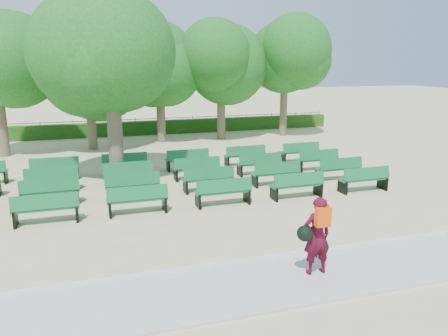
# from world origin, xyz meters

# --- Properties ---
(ground) EXTENTS (120.00, 120.00, 0.00)m
(ground) POSITION_xyz_m (0.00, 0.00, 0.00)
(ground) COLOR #C5B582
(paving) EXTENTS (30.00, 2.20, 0.06)m
(paving) POSITION_xyz_m (0.00, -7.40, 0.03)
(paving) COLOR #B5B4B0
(paving) RESTS_ON ground
(curb) EXTENTS (30.00, 0.12, 0.10)m
(curb) POSITION_xyz_m (0.00, -6.25, 0.05)
(curb) COLOR silver
(curb) RESTS_ON ground
(hedge) EXTENTS (26.00, 0.70, 0.90)m
(hedge) POSITION_xyz_m (0.00, 14.00, 0.45)
(hedge) COLOR #235114
(hedge) RESTS_ON ground
(fence) EXTENTS (26.00, 0.10, 1.02)m
(fence) POSITION_xyz_m (0.00, 14.40, 0.00)
(fence) COLOR black
(fence) RESTS_ON ground
(tree_line) EXTENTS (21.80, 6.80, 7.04)m
(tree_line) POSITION_xyz_m (0.00, 10.00, 0.00)
(tree_line) COLOR #1D651E
(tree_line) RESTS_ON ground
(bench_array) EXTENTS (1.96, 0.69, 1.22)m
(bench_array) POSITION_xyz_m (-1.23, 0.84, 0.10)
(bench_array) COLOR #126834
(bench_array) RESTS_ON ground
(tree_among) EXTENTS (4.95, 4.95, 6.95)m
(tree_among) POSITION_xyz_m (-3.05, 1.97, 4.69)
(tree_among) COLOR brown
(tree_among) RESTS_ON ground
(person) EXTENTS (0.86, 0.51, 1.83)m
(person) POSITION_xyz_m (0.74, -7.33, 1.01)
(person) COLOR #44091A
(person) RESTS_ON ground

